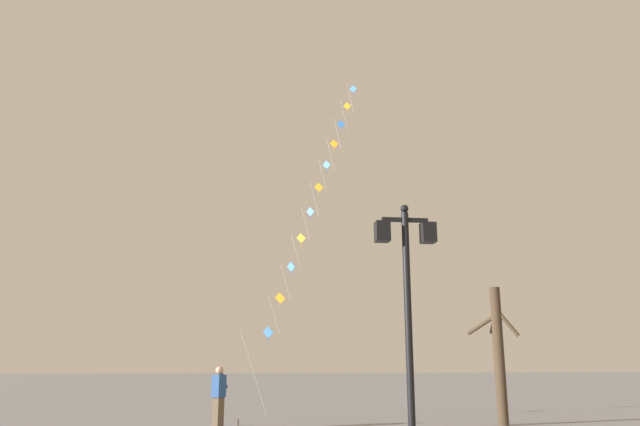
% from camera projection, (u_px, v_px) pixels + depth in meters
% --- Properties ---
extents(ground_plane, '(160.00, 160.00, 0.00)m').
position_uv_depth(ground_plane, '(255.00, 417.00, 20.61)').
color(ground_plane, gray).
extents(twin_lantern_lamp_post, '(1.21, 0.28, 4.88)m').
position_uv_depth(twin_lantern_lamp_post, '(407.00, 280.00, 11.67)').
color(twin_lantern_lamp_post, black).
rests_on(twin_lantern_lamp_post, ground_plane).
extents(kite_train, '(5.25, 7.80, 14.88)m').
position_uv_depth(kite_train, '(313.00, 204.00, 23.93)').
color(kite_train, brown).
rests_on(kite_train, ground_plane).
extents(kite_flyer, '(0.45, 0.60, 1.71)m').
position_uv_depth(kite_flyer, '(219.00, 396.00, 16.62)').
color(kite_flyer, brown).
rests_on(kite_flyer, ground_plane).
extents(bare_tree, '(1.20, 1.40, 4.08)m').
position_uv_depth(bare_tree, '(498.00, 352.00, 18.36)').
color(bare_tree, '#423323').
rests_on(bare_tree, ground_plane).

